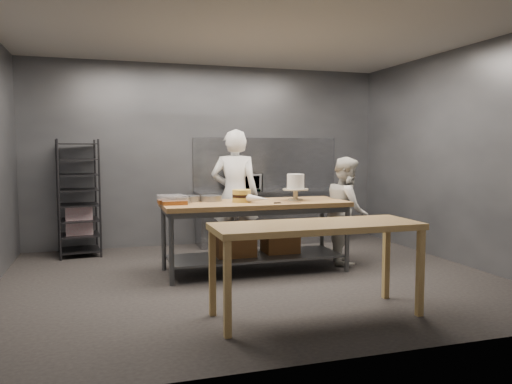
% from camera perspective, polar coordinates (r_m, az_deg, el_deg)
% --- Properties ---
extents(ground, '(6.00, 6.00, 0.00)m').
position_cam_1_polar(ground, '(6.29, -0.36, -9.84)').
color(ground, black).
rests_on(ground, ground).
extents(back_wall, '(6.00, 0.04, 3.00)m').
position_cam_1_polar(back_wall, '(8.50, -5.25, 4.21)').
color(back_wall, '#4C4F54').
rests_on(back_wall, ground).
extents(work_table, '(2.40, 0.90, 0.92)m').
position_cam_1_polar(work_table, '(6.56, -0.16, -4.10)').
color(work_table, '#97633C').
rests_on(work_table, ground).
extents(near_counter, '(2.00, 0.70, 0.90)m').
position_cam_1_polar(near_counter, '(4.79, 6.94, -4.58)').
color(near_counter, '#9C7040').
rests_on(near_counter, ground).
extents(back_counter, '(2.60, 0.60, 0.90)m').
position_cam_1_polar(back_counter, '(8.54, 1.84, -2.82)').
color(back_counter, slate).
rests_on(back_counter, ground).
extents(splashback_panel, '(2.60, 0.02, 0.90)m').
position_cam_1_polar(splashback_panel, '(8.75, 1.21, 3.27)').
color(splashback_panel, slate).
rests_on(splashback_panel, back_counter).
extents(speed_rack, '(0.66, 0.71, 1.75)m').
position_cam_1_polar(speed_rack, '(7.96, -19.64, -0.74)').
color(speed_rack, black).
rests_on(speed_rack, ground).
extents(chef_behind, '(0.80, 0.66, 1.88)m').
position_cam_1_polar(chef_behind, '(7.22, -2.43, -0.33)').
color(chef_behind, white).
rests_on(chef_behind, ground).
extents(chef_right, '(0.78, 0.88, 1.49)m').
position_cam_1_polar(chef_right, '(7.13, 10.35, -2.04)').
color(chef_right, silver).
rests_on(chef_right, ground).
extents(microwave, '(0.54, 0.37, 0.30)m').
position_cam_1_polar(microwave, '(8.33, -1.38, 1.12)').
color(microwave, black).
rests_on(microwave, back_counter).
extents(frosted_cake_stand, '(0.34, 0.34, 0.35)m').
position_cam_1_polar(frosted_cake_stand, '(6.64, 4.54, 0.90)').
color(frosted_cake_stand, '#BBB096').
rests_on(frosted_cake_stand, work_table).
extents(layer_cake, '(0.24, 0.24, 0.16)m').
position_cam_1_polar(layer_cake, '(6.44, -1.66, -0.45)').
color(layer_cake, gold).
rests_on(layer_cake, work_table).
extents(cake_pans, '(0.72, 0.42, 0.07)m').
position_cam_1_polar(cake_pans, '(6.52, -7.11, -0.79)').
color(cake_pans, gray).
rests_on(cake_pans, work_table).
extents(piping_bag, '(0.33, 0.37, 0.12)m').
position_cam_1_polar(piping_bag, '(6.30, 0.08, -0.74)').
color(piping_bag, silver).
rests_on(piping_bag, work_table).
extents(offset_spatula, '(0.36, 0.02, 0.02)m').
position_cam_1_polar(offset_spatula, '(6.31, 3.21, -1.25)').
color(offset_spatula, slate).
rests_on(offset_spatula, work_table).
extents(pastry_clamshells, '(0.34, 0.36, 0.11)m').
position_cam_1_polar(pastry_clamshells, '(6.29, -9.55, -0.86)').
color(pastry_clamshells, '#9E5A1F').
rests_on(pastry_clamshells, work_table).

